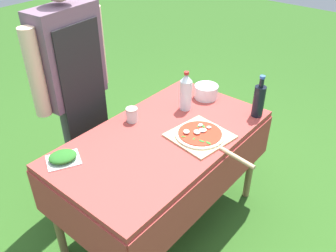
# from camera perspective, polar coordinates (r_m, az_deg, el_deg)

# --- Properties ---
(ground_plane) EXTENTS (12.00, 12.00, 0.00)m
(ground_plane) POSITION_cam_1_polar(r_m,az_deg,el_deg) (2.55, -0.76, -15.04)
(ground_plane) COLOR #2D5B1E
(prep_table) EXTENTS (1.33, 0.75, 0.73)m
(prep_table) POSITION_cam_1_polar(r_m,az_deg,el_deg) (2.12, -0.88, -3.60)
(prep_table) COLOR #A83D38
(prep_table) RESTS_ON ground
(person_cook) EXTENTS (0.59, 0.23, 1.58)m
(person_cook) POSITION_cam_1_polar(r_m,az_deg,el_deg) (2.33, -15.07, 7.45)
(person_cook) COLOR #4C4C51
(person_cook) RESTS_ON ground
(pizza_on_peel) EXTENTS (0.35, 0.56, 0.05)m
(pizza_on_peel) POSITION_cam_1_polar(r_m,az_deg,el_deg) (2.04, 5.39, -1.58)
(pizza_on_peel) COLOR #D1B27F
(pizza_on_peel) RESTS_ON prep_table
(oil_bottle) EXTENTS (0.07, 0.07, 0.27)m
(oil_bottle) POSITION_cam_1_polar(r_m,az_deg,el_deg) (2.26, 14.36, 4.03)
(oil_bottle) COLOR black
(oil_bottle) RESTS_ON prep_table
(water_bottle) EXTENTS (0.08, 0.08, 0.26)m
(water_bottle) POSITION_cam_1_polar(r_m,az_deg,el_deg) (2.26, 2.89, 5.51)
(water_bottle) COLOR silver
(water_bottle) RESTS_ON prep_table
(herb_container) EXTENTS (0.22, 0.20, 0.05)m
(herb_container) POSITION_cam_1_polar(r_m,az_deg,el_deg) (1.94, -16.53, -4.81)
(herb_container) COLOR silver
(herb_container) RESTS_ON prep_table
(mixing_tub) EXTENTS (0.16, 0.16, 0.09)m
(mixing_tub) POSITION_cam_1_polar(r_m,az_deg,el_deg) (2.44, 6.14, 5.51)
(mixing_tub) COLOR silver
(mixing_tub) RESTS_ON prep_table
(sauce_jar) EXTENTS (0.07, 0.07, 0.09)m
(sauce_jar) POSITION_cam_1_polar(r_m,az_deg,el_deg) (2.18, -5.85, 1.65)
(sauce_jar) COLOR silver
(sauce_jar) RESTS_ON prep_table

